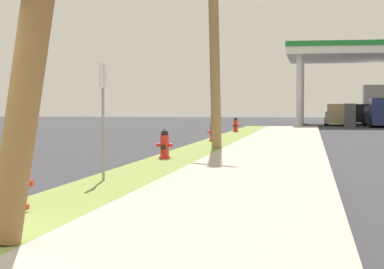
{
  "coord_description": "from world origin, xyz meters",
  "views": [
    {
      "loc": [
        4.16,
        -5.71,
        1.48
      ],
      "look_at": [
        0.64,
        14.79,
        0.6
      ],
      "focal_mm": 64.87,
      "sensor_mm": 36.0,
      "label": 1
    }
  ],
  "objects_px": {
    "fire_hydrant_second": "(165,146)",
    "car_tan_by_near_pump": "(339,115)",
    "car_black_by_far_pump": "(362,115)",
    "street_sign_post": "(103,97)",
    "fire_hydrant_third": "(213,133)",
    "truck_navy_on_apron": "(383,114)",
    "fire_hydrant_fourth": "(236,126)",
    "truck_silver_at_forecourt": "(374,105)",
    "utility_pole_midground": "(213,6)",
    "fire_hydrant_nearest": "(18,184)"
  },
  "relations": [
    {
      "from": "utility_pole_midground",
      "to": "truck_navy_on_apron",
      "type": "bearing_deg",
      "value": 73.67
    },
    {
      "from": "fire_hydrant_fourth",
      "to": "truck_navy_on_apron",
      "type": "relative_size",
      "value": 0.14
    },
    {
      "from": "street_sign_post",
      "to": "car_tan_by_near_pump",
      "type": "bearing_deg",
      "value": 81.96
    },
    {
      "from": "utility_pole_midground",
      "to": "truck_silver_at_forecourt",
      "type": "xyz_separation_m",
      "value": [
        8.24,
        37.16,
        -3.16
      ]
    },
    {
      "from": "truck_silver_at_forecourt",
      "to": "street_sign_post",
      "type": "bearing_deg",
      "value": -100.67
    },
    {
      "from": "fire_hydrant_second",
      "to": "truck_navy_on_apron",
      "type": "height_order",
      "value": "truck_navy_on_apron"
    },
    {
      "from": "fire_hydrant_third",
      "to": "car_black_by_far_pump",
      "type": "relative_size",
      "value": 0.16
    },
    {
      "from": "fire_hydrant_third",
      "to": "car_black_by_far_pump",
      "type": "bearing_deg",
      "value": 75.74
    },
    {
      "from": "fire_hydrant_nearest",
      "to": "truck_navy_on_apron",
      "type": "height_order",
      "value": "truck_navy_on_apron"
    },
    {
      "from": "fire_hydrant_second",
      "to": "car_tan_by_near_pump",
      "type": "relative_size",
      "value": 0.16
    },
    {
      "from": "street_sign_post",
      "to": "car_tan_by_near_pump",
      "type": "distance_m",
      "value": 40.92
    },
    {
      "from": "fire_hydrant_nearest",
      "to": "truck_silver_at_forecourt",
      "type": "bearing_deg",
      "value": 79.97
    },
    {
      "from": "fire_hydrant_second",
      "to": "utility_pole_midground",
      "type": "bearing_deg",
      "value": 82.67
    },
    {
      "from": "fire_hydrant_second",
      "to": "car_black_by_far_pump",
      "type": "xyz_separation_m",
      "value": [
        7.67,
        38.79,
        0.28
      ]
    },
    {
      "from": "street_sign_post",
      "to": "truck_silver_at_forecourt",
      "type": "distance_m",
      "value": 47.88
    },
    {
      "from": "fire_hydrant_nearest",
      "to": "fire_hydrant_third",
      "type": "height_order",
      "value": "same"
    },
    {
      "from": "street_sign_post",
      "to": "truck_silver_at_forecourt",
      "type": "bearing_deg",
      "value": 79.33
    },
    {
      "from": "fire_hydrant_third",
      "to": "fire_hydrant_fourth",
      "type": "xyz_separation_m",
      "value": [
        -0.14,
        9.26,
        0.0
      ]
    },
    {
      "from": "car_tan_by_near_pump",
      "to": "truck_silver_at_forecourt",
      "type": "relative_size",
      "value": 0.71
    },
    {
      "from": "fire_hydrant_nearest",
      "to": "fire_hydrant_third",
      "type": "bearing_deg",
      "value": 89.57
    },
    {
      "from": "utility_pole_midground",
      "to": "fire_hydrant_nearest",
      "type": "bearing_deg",
      "value": -93.02
    },
    {
      "from": "utility_pole_midground",
      "to": "car_tan_by_near_pump",
      "type": "relative_size",
      "value": 1.94
    },
    {
      "from": "fire_hydrant_second",
      "to": "utility_pole_midground",
      "type": "xyz_separation_m",
      "value": [
        0.6,
        4.67,
        4.2
      ]
    },
    {
      "from": "fire_hydrant_fourth",
      "to": "car_black_by_far_pump",
      "type": "bearing_deg",
      "value": 69.52
    },
    {
      "from": "street_sign_post",
      "to": "truck_navy_on_apron",
      "type": "relative_size",
      "value": 0.39
    },
    {
      "from": "fire_hydrant_second",
      "to": "truck_navy_on_apron",
      "type": "bearing_deg",
      "value": 74.96
    },
    {
      "from": "fire_hydrant_nearest",
      "to": "street_sign_post",
      "type": "relative_size",
      "value": 0.35
    },
    {
      "from": "fire_hydrant_third",
      "to": "car_tan_by_near_pump",
      "type": "bearing_deg",
      "value": 77.95
    },
    {
      "from": "fire_hydrant_fourth",
      "to": "utility_pole_midground",
      "type": "xyz_separation_m",
      "value": [
        0.71,
        -13.27,
        4.2
      ]
    },
    {
      "from": "fire_hydrant_nearest",
      "to": "car_tan_by_near_pump",
      "type": "relative_size",
      "value": 0.16
    },
    {
      "from": "truck_silver_at_forecourt",
      "to": "fire_hydrant_third",
      "type": "bearing_deg",
      "value": -104.9
    },
    {
      "from": "car_tan_by_near_pump",
      "to": "truck_silver_at_forecourt",
      "type": "distance_m",
      "value": 7.3
    },
    {
      "from": "car_tan_by_near_pump",
      "to": "truck_navy_on_apron",
      "type": "xyz_separation_m",
      "value": [
        2.81,
        -3.63,
        0.19
      ]
    },
    {
      "from": "fire_hydrant_fourth",
      "to": "street_sign_post",
      "type": "height_order",
      "value": "street_sign_post"
    },
    {
      "from": "car_black_by_far_pump",
      "to": "street_sign_post",
      "type": "bearing_deg",
      "value": -99.92
    },
    {
      "from": "fire_hydrant_fourth",
      "to": "truck_silver_at_forecourt",
      "type": "relative_size",
      "value": 0.12
    },
    {
      "from": "fire_hydrant_third",
      "to": "street_sign_post",
      "type": "relative_size",
      "value": 0.35
    },
    {
      "from": "truck_silver_at_forecourt",
      "to": "truck_navy_on_apron",
      "type": "xyz_separation_m",
      "value": [
        -0.34,
        -10.17,
        -0.57
      ]
    },
    {
      "from": "car_tan_by_near_pump",
      "to": "car_black_by_far_pump",
      "type": "xyz_separation_m",
      "value": [
        1.97,
        3.5,
        0.0
      ]
    },
    {
      "from": "fire_hydrant_fourth",
      "to": "truck_silver_at_forecourt",
      "type": "height_order",
      "value": "truck_silver_at_forecourt"
    },
    {
      "from": "utility_pole_midground",
      "to": "truck_navy_on_apron",
      "type": "xyz_separation_m",
      "value": [
        7.91,
        26.99,
        -3.73
      ]
    },
    {
      "from": "car_black_by_far_pump",
      "to": "truck_navy_on_apron",
      "type": "bearing_deg",
      "value": -83.33
    },
    {
      "from": "fire_hydrant_third",
      "to": "truck_navy_on_apron",
      "type": "distance_m",
      "value": 24.49
    },
    {
      "from": "fire_hydrant_third",
      "to": "fire_hydrant_fourth",
      "type": "distance_m",
      "value": 9.26
    },
    {
      "from": "car_black_by_far_pump",
      "to": "car_tan_by_near_pump",
      "type": "bearing_deg",
      "value": -119.41
    },
    {
      "from": "fire_hydrant_fourth",
      "to": "utility_pole_midground",
      "type": "distance_m",
      "value": 13.94
    },
    {
      "from": "fire_hydrant_third",
      "to": "car_tan_by_near_pump",
      "type": "distance_m",
      "value": 27.2
    },
    {
      "from": "fire_hydrant_fourth",
      "to": "car_tan_by_near_pump",
      "type": "height_order",
      "value": "car_tan_by_near_pump"
    },
    {
      "from": "utility_pole_midground",
      "to": "truck_navy_on_apron",
      "type": "height_order",
      "value": "utility_pole_midground"
    },
    {
      "from": "car_black_by_far_pump",
      "to": "truck_silver_at_forecourt",
      "type": "xyz_separation_m",
      "value": [
        1.17,
        3.04,
        0.77
      ]
    }
  ]
}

